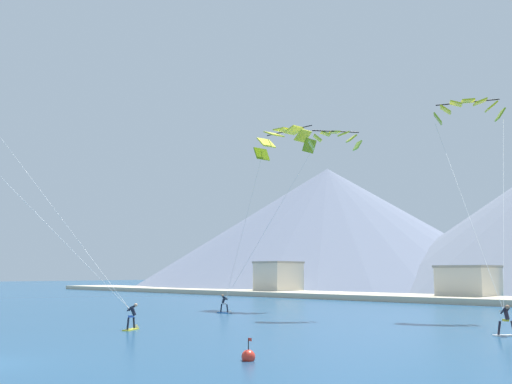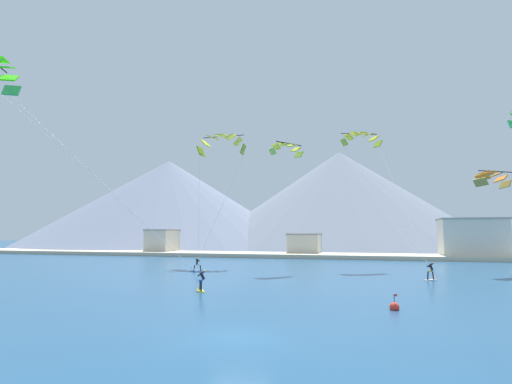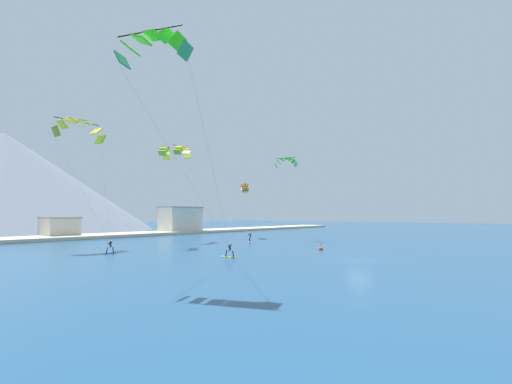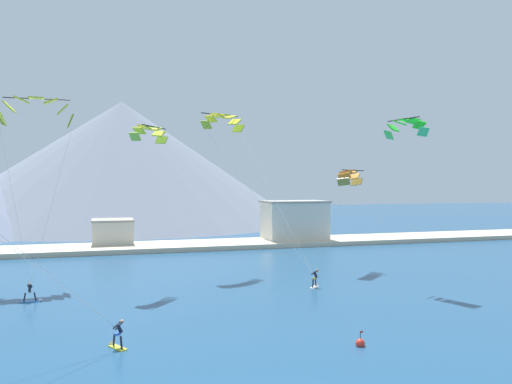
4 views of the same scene
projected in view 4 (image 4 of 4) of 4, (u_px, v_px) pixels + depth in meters
kitesurfer_near_lead at (33, 296)px, 40.63m from camera, size 1.75×0.59×1.68m
kitesurfer_near_trail at (315, 281)px, 46.45m from camera, size 1.47×1.56×1.80m
kitesurfer_mid_center at (116, 339)px, 29.27m from camera, size 1.20×1.71×1.70m
parafoil_kite_near_lead at (36, 108)px, 48.51m from camera, size 6.89×9.72×16.88m
parafoil_kite_near_trail at (224, 121)px, 54.85m from camera, size 8.64×12.95×16.05m
parafoil_kite_distant_high_outer at (349, 176)px, 56.29m from camera, size 4.59×4.40×1.85m
parafoil_kite_distant_low_drift at (149, 132)px, 46.16m from camera, size 3.82×3.95×1.62m
parafoil_kite_distant_mid_solo at (406, 126)px, 46.66m from camera, size 2.50×4.47×1.82m
race_marker_buoy at (360, 343)px, 29.51m from camera, size 0.56×0.56×1.02m
shoreline_strip at (158, 247)px, 74.30m from camera, size 180.00×10.00×0.70m
shore_building_harbour_front at (113, 233)px, 75.51m from camera, size 6.11×6.77×4.35m
shore_building_quay_east at (295, 222)px, 81.89m from camera, size 10.33×6.63×6.95m
mountain_peak_central_summit at (122, 162)px, 129.38m from camera, size 92.24×92.24×31.13m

